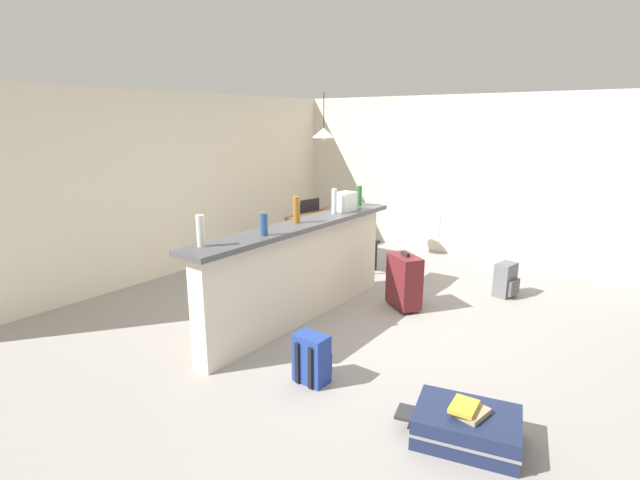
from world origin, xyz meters
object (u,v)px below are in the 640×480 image
(book_stack, at_px, (469,410))
(bottle_white, at_px, (201,231))
(grocery_bag, at_px, (345,202))
(dining_chair_far_side, at_px, (305,224))
(bottle_green, at_px, (359,196))
(suitcase_upright_maroon, at_px, (404,281))
(bottle_clear, at_px, (334,201))
(pendant_lamp, at_px, (324,133))
(backpack_blue, at_px, (312,359))
(bottle_amber, at_px, (297,210))
(dining_table, at_px, (329,221))
(backpack_grey, at_px, (506,280))
(bottle_blue, at_px, (264,224))
(dining_chair_near_partition, at_px, (356,235))
(suitcase_flat_navy, at_px, (466,427))

(book_stack, bearing_deg, bottle_white, 97.41)
(grocery_bag, xyz_separation_m, dining_chair_far_side, (1.14, 1.50, -0.67))
(bottle_green, distance_m, suitcase_upright_maroon, 1.23)
(bottle_white, distance_m, bottle_clear, 1.86)
(bottle_green, relative_size, grocery_bag, 0.96)
(pendant_lamp, xyz_separation_m, suitcase_upright_maroon, (-0.92, -1.82, -1.61))
(grocery_bag, distance_m, book_stack, 2.98)
(bottle_green, bearing_deg, bottle_clear, -174.35)
(backpack_blue, relative_size, suitcase_upright_maroon, 0.63)
(bottle_amber, relative_size, dining_chair_far_side, 0.30)
(bottle_clear, height_order, dining_table, bottle_clear)
(grocery_bag, xyz_separation_m, suitcase_upright_maroon, (0.11, -0.76, -0.86))
(dining_table, height_order, backpack_grey, dining_table)
(bottle_amber, distance_m, book_stack, 2.59)
(suitcase_upright_maroon, bearing_deg, bottle_white, 159.32)
(bottle_white, xyz_separation_m, dining_table, (3.17, 0.94, -0.57))
(bottle_blue, bearing_deg, dining_table, 23.08)
(dining_chair_far_side, distance_m, backpack_grey, 3.11)
(dining_chair_near_partition, relative_size, suitcase_upright_maroon, 1.39)
(dining_table, xyz_separation_m, dining_chair_near_partition, (-0.07, -0.54, -0.13))
(bottle_white, xyz_separation_m, dining_chair_far_side, (3.22, 1.43, -0.70))
(bottle_white, relative_size, bottle_clear, 0.94)
(grocery_bag, height_order, dining_table, grocery_bag)
(grocery_bag, xyz_separation_m, dining_table, (1.09, 1.01, -0.54))
(bottle_amber, xyz_separation_m, backpack_grey, (2.08, -1.62, -1.02))
(bottle_white, bearing_deg, backpack_blue, -72.58)
(grocery_bag, bearing_deg, bottle_amber, 178.38)
(bottle_green, xyz_separation_m, dining_chair_far_side, (0.74, 1.45, -0.69))
(bottle_green, height_order, dining_chair_far_side, bottle_green)
(bottle_amber, relative_size, suitcase_flat_navy, 0.32)
(bottle_clear, relative_size, backpack_blue, 0.69)
(suitcase_upright_maroon, bearing_deg, backpack_grey, -37.01)
(bottle_green, relative_size, book_stack, 0.98)
(bottle_amber, distance_m, bottle_green, 1.27)
(bottle_blue, distance_m, backpack_blue, 1.30)
(bottle_amber, bearing_deg, pendant_lamp, 28.70)
(bottle_green, bearing_deg, book_stack, -134.19)
(bottle_blue, height_order, bottle_amber, bottle_amber)
(dining_chair_near_partition, bearing_deg, grocery_bag, -155.09)
(pendant_lamp, distance_m, backpack_blue, 3.84)
(bottle_white, distance_m, bottle_amber, 1.22)
(dining_chair_far_side, distance_m, suitcase_upright_maroon, 2.49)
(bottle_blue, xyz_separation_m, dining_table, (2.56, 1.09, -0.54))
(bottle_green, bearing_deg, bottle_white, 179.68)
(bottle_white, height_order, dining_table, bottle_white)
(bottle_blue, xyz_separation_m, bottle_green, (1.87, 0.14, 0.02))
(bottle_clear, bearing_deg, grocery_bag, 1.31)
(dining_table, height_order, pendant_lamp, pendant_lamp)
(bottle_clear, xyz_separation_m, dining_chair_far_side, (1.37, 1.51, -0.71))
(bottle_blue, bearing_deg, bottle_white, 166.02)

